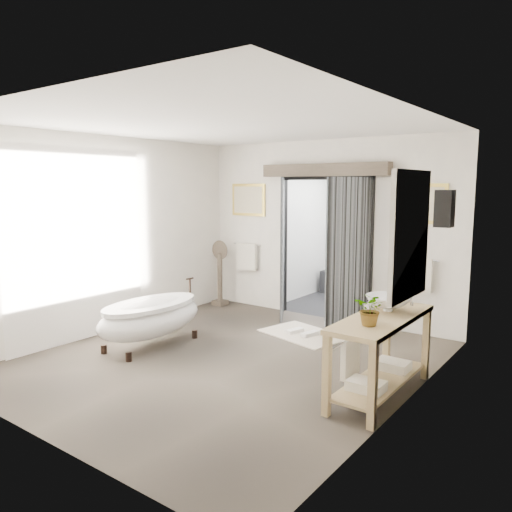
{
  "coord_description": "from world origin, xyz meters",
  "views": [
    {
      "loc": [
        3.87,
        -4.66,
        2.18
      ],
      "look_at": [
        0.0,
        0.6,
        1.25
      ],
      "focal_mm": 35.0,
      "sensor_mm": 36.0,
      "label": 1
    }
  ],
  "objects_px": {
    "clawfoot_tub": "(151,317)",
    "vanity": "(378,349)",
    "basin": "(388,303)",
    "rug": "(304,334)"
  },
  "relations": [
    {
      "from": "rug",
      "to": "basin",
      "type": "xyz_separation_m",
      "value": [
        1.7,
        -1.12,
        0.92
      ]
    },
    {
      "from": "basin",
      "to": "rug",
      "type": "bearing_deg",
      "value": 160.98
    },
    {
      "from": "rug",
      "to": "basin",
      "type": "bearing_deg",
      "value": -33.33
    },
    {
      "from": "rug",
      "to": "clawfoot_tub",
      "type": "bearing_deg",
      "value": -130.5
    },
    {
      "from": "clawfoot_tub",
      "to": "basin",
      "type": "relative_size",
      "value": 3.54
    },
    {
      "from": "clawfoot_tub",
      "to": "rug",
      "type": "distance_m",
      "value": 2.23
    },
    {
      "from": "rug",
      "to": "vanity",
      "type": "bearing_deg",
      "value": -38.89
    },
    {
      "from": "clawfoot_tub",
      "to": "rug",
      "type": "relative_size",
      "value": 1.41
    },
    {
      "from": "vanity",
      "to": "rug",
      "type": "xyz_separation_m",
      "value": [
        -1.72,
        1.39,
        -0.5
      ]
    },
    {
      "from": "clawfoot_tub",
      "to": "vanity",
      "type": "xyz_separation_m",
      "value": [
        3.15,
        0.28,
        0.1
      ]
    }
  ]
}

